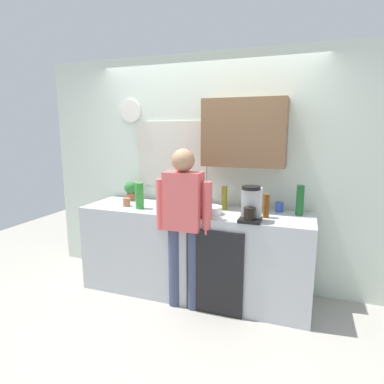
% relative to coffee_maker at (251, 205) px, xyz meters
% --- Properties ---
extents(ground_plane, '(8.00, 8.00, 0.00)m').
position_rel_coffee_maker_xyz_m(ground_plane, '(-0.63, -0.09, -1.09)').
color(ground_plane, '#9E998E').
extents(kitchen_counter, '(2.43, 0.64, 0.94)m').
position_rel_coffee_maker_xyz_m(kitchen_counter, '(-0.63, 0.21, -0.62)').
color(kitchen_counter, '#B2B7BC').
rests_on(kitchen_counter, ground_plane).
extents(dishwasher_panel, '(0.56, 0.02, 0.85)m').
position_rel_coffee_maker_xyz_m(dishwasher_panel, '(-0.31, -0.12, -0.66)').
color(dishwasher_panel, black).
rests_on(dishwasher_panel, ground_plane).
extents(back_wall_assembly, '(4.03, 0.42, 2.60)m').
position_rel_coffee_maker_xyz_m(back_wall_assembly, '(-0.57, 0.61, 0.28)').
color(back_wall_assembly, silver).
rests_on(back_wall_assembly, ground_plane).
extents(coffee_maker, '(0.20, 0.20, 0.33)m').
position_rel_coffee_maker_xyz_m(coffee_maker, '(0.00, 0.00, 0.00)').
color(coffee_maker, black).
rests_on(coffee_maker, kitchen_counter).
extents(bottle_red_vinegar, '(0.06, 0.06, 0.22)m').
position_rel_coffee_maker_xyz_m(bottle_red_vinegar, '(-0.80, 0.19, -0.04)').
color(bottle_red_vinegar, maroon).
rests_on(bottle_red_vinegar, kitchen_counter).
extents(bottle_amber_beer, '(0.06, 0.06, 0.23)m').
position_rel_coffee_maker_xyz_m(bottle_amber_beer, '(0.12, 0.16, -0.03)').
color(bottle_amber_beer, brown).
rests_on(bottle_amber_beer, kitchen_counter).
extents(bottle_green_wine, '(0.07, 0.07, 0.30)m').
position_rel_coffee_maker_xyz_m(bottle_green_wine, '(0.42, 0.37, 0.00)').
color(bottle_green_wine, '#195923').
rests_on(bottle_green_wine, kitchen_counter).
extents(bottle_olive_oil, '(0.06, 0.06, 0.25)m').
position_rel_coffee_maker_xyz_m(bottle_olive_oil, '(-0.34, 0.33, -0.02)').
color(bottle_olive_oil, olive).
rests_on(bottle_olive_oil, kitchen_counter).
extents(bottle_clear_soda, '(0.09, 0.09, 0.28)m').
position_rel_coffee_maker_xyz_m(bottle_clear_soda, '(-1.20, 0.08, -0.01)').
color(bottle_clear_soda, '#2D8C33').
rests_on(bottle_clear_soda, kitchen_counter).
extents(cup_terracotta_mug, '(0.08, 0.08, 0.09)m').
position_rel_coffee_maker_xyz_m(cup_terracotta_mug, '(-1.39, 0.13, -0.10)').
color(cup_terracotta_mug, '#B26647').
rests_on(cup_terracotta_mug, kitchen_counter).
extents(cup_blue_mug, '(0.08, 0.08, 0.10)m').
position_rel_coffee_maker_xyz_m(cup_blue_mug, '(0.22, 0.44, -0.10)').
color(cup_blue_mug, '#3351B2').
rests_on(cup_blue_mug, kitchen_counter).
extents(mixing_bowl, '(0.22, 0.22, 0.08)m').
position_rel_coffee_maker_xyz_m(mixing_bowl, '(-0.42, 0.12, -0.11)').
color(mixing_bowl, white).
rests_on(mixing_bowl, kitchen_counter).
extents(potted_plant, '(0.15, 0.15, 0.23)m').
position_rel_coffee_maker_xyz_m(potted_plant, '(-1.50, 0.42, -0.01)').
color(potted_plant, '#9E5638').
rests_on(potted_plant, kitchen_counter).
extents(dish_soap, '(0.06, 0.06, 0.18)m').
position_rel_coffee_maker_xyz_m(dish_soap, '(-1.05, 0.37, -0.07)').
color(dish_soap, blue).
rests_on(dish_soap, kitchen_counter).
extents(person_at_sink, '(0.57, 0.22, 1.60)m').
position_rel_coffee_maker_xyz_m(person_at_sink, '(-0.63, -0.09, -0.14)').
color(person_at_sink, '#3F4766').
rests_on(person_at_sink, ground_plane).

